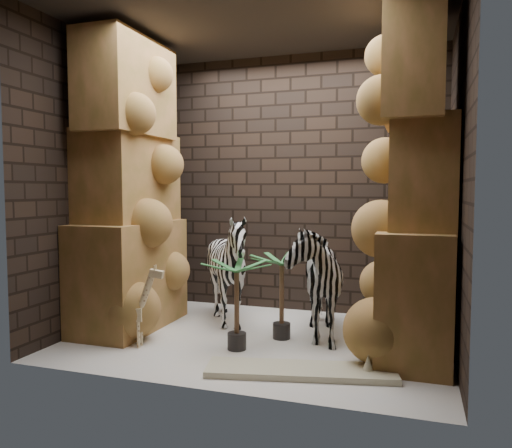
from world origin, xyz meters
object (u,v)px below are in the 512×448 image
(palm_front, at_px, (282,296))
(surfboard, at_px, (301,371))
(giraffe_toy, at_px, (129,305))
(palm_back, at_px, (237,305))
(zebra_left, at_px, (229,276))
(zebra_right, at_px, (312,270))

(palm_front, distance_m, surfboard, 1.00)
(giraffe_toy, relative_size, palm_back, 0.95)
(palm_back, bearing_deg, surfboard, -30.29)
(zebra_left, distance_m, palm_back, 0.78)
(surfboard, bearing_deg, palm_back, 137.54)
(giraffe_toy, height_order, palm_front, palm_front)
(zebra_right, distance_m, surfboard, 1.20)
(palm_back, relative_size, surfboard, 0.55)
(zebra_right, distance_m, giraffe_toy, 1.76)
(zebra_left, xyz_separation_m, palm_front, (0.64, -0.25, -0.12))
(zebra_right, distance_m, palm_back, 0.86)
(palm_front, bearing_deg, zebra_left, 158.74)
(giraffe_toy, bearing_deg, surfboard, -18.02)
(zebra_right, height_order, palm_front, zebra_right)
(giraffe_toy, height_order, surfboard, giraffe_toy)
(palm_front, bearing_deg, palm_back, -124.19)
(palm_front, height_order, palm_back, palm_front)
(zebra_left, relative_size, palm_back, 1.45)
(zebra_left, bearing_deg, palm_back, -53.25)
(zebra_left, relative_size, palm_front, 1.43)
(zebra_left, height_order, giraffe_toy, zebra_left)
(zebra_right, bearing_deg, palm_front, -161.76)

